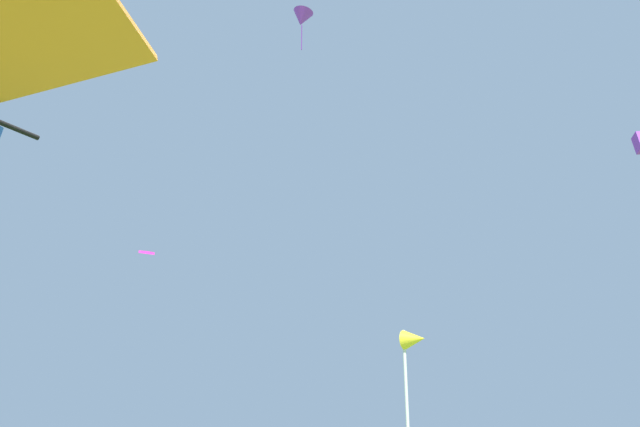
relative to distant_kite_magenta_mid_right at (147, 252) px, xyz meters
name	(u,v)px	position (x,y,z in m)	size (l,w,h in m)	color
distant_kite_magenta_mid_right	(147,252)	(0.00, 0.00, 0.00)	(0.45, 0.49, 0.29)	#DB2393
distant_kite_purple_high_left	(302,18)	(2.47, 3.65, 8.78)	(0.95, 0.91, 1.64)	purple
marker_flag	(413,350)	(9.74, -3.58, -3.58)	(0.30, 0.24, 1.91)	silver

